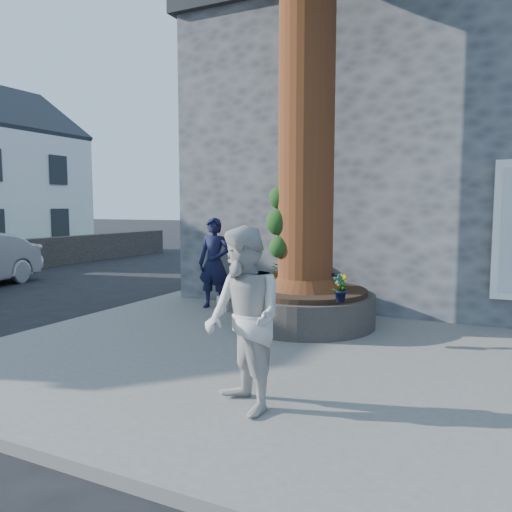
% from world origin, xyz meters
% --- Properties ---
extents(ground, '(120.00, 120.00, 0.00)m').
position_xyz_m(ground, '(0.00, 0.00, 0.00)').
color(ground, black).
rests_on(ground, ground).
extents(pavement, '(9.00, 8.00, 0.12)m').
position_xyz_m(pavement, '(1.50, 1.00, 0.06)').
color(pavement, slate).
rests_on(pavement, ground).
extents(yellow_line, '(0.10, 30.00, 0.01)m').
position_xyz_m(yellow_line, '(-3.05, 1.00, 0.00)').
color(yellow_line, yellow).
rests_on(yellow_line, ground).
extents(stone_shop, '(10.30, 8.30, 6.30)m').
position_xyz_m(stone_shop, '(2.50, 7.20, 3.16)').
color(stone_shop, '#48494C').
rests_on(stone_shop, ground).
extents(planter, '(2.30, 2.30, 0.60)m').
position_xyz_m(planter, '(0.80, 2.00, 0.41)').
color(planter, black).
rests_on(planter, pavement).
extents(man, '(0.68, 0.49, 1.74)m').
position_xyz_m(man, '(-1.25, 2.52, 0.99)').
color(man, black).
rests_on(man, pavement).
extents(woman, '(1.09, 1.06, 1.77)m').
position_xyz_m(woman, '(1.52, -1.56, 1.01)').
color(woman, beige).
rests_on(woman, pavement).
extents(shopping_bag, '(0.20, 0.12, 0.28)m').
position_xyz_m(shopping_bag, '(-0.94, 2.32, 0.26)').
color(shopping_bag, white).
rests_on(shopping_bag, pavement).
extents(plant_a, '(0.25, 0.25, 0.40)m').
position_xyz_m(plant_a, '(1.65, 1.15, 0.92)').
color(plant_a, gray).
rests_on(plant_a, planter).
extents(plant_b, '(0.30, 0.30, 0.39)m').
position_xyz_m(plant_b, '(1.65, 1.15, 0.92)').
color(plant_b, gray).
rests_on(plant_b, planter).
extents(plant_c, '(0.20, 0.20, 0.30)m').
position_xyz_m(plant_c, '(1.24, 2.06, 0.87)').
color(plant_c, gray).
rests_on(plant_c, planter).
extents(plant_d, '(0.37, 0.36, 0.30)m').
position_xyz_m(plant_d, '(-0.05, 2.85, 0.87)').
color(plant_d, gray).
rests_on(plant_d, planter).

